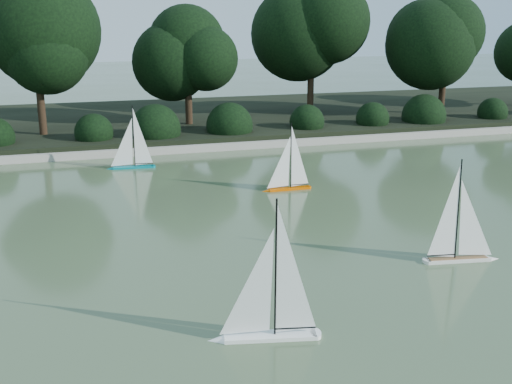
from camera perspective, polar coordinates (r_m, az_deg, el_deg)
ground at (r=7.93m, az=2.50°, el=-9.96°), size 80.00×80.00×0.00m
pond_coping at (r=16.27m, az=-7.82°, el=3.76°), size 40.00×0.35×0.18m
far_bank at (r=20.15m, az=-9.60°, el=6.18°), size 40.00×8.00×0.30m
tree_line at (r=18.54m, az=-5.46°, el=13.26°), size 26.31×3.93×4.39m
shrub_hedge at (r=17.07m, az=-8.34°, el=5.54°), size 29.10×1.10×1.10m
sailboat_white_a at (r=7.05m, az=0.50°, el=-10.98°), size 1.26×0.43×1.71m
sailboat_white_b at (r=9.60m, az=18.06°, el=-4.47°), size 1.16×0.34×1.58m
sailboat_orange at (r=12.75m, az=2.62°, el=1.15°), size 1.04×0.17×1.42m
sailboat_teal at (r=14.79m, az=-11.23°, el=2.99°), size 1.12×0.27×1.52m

